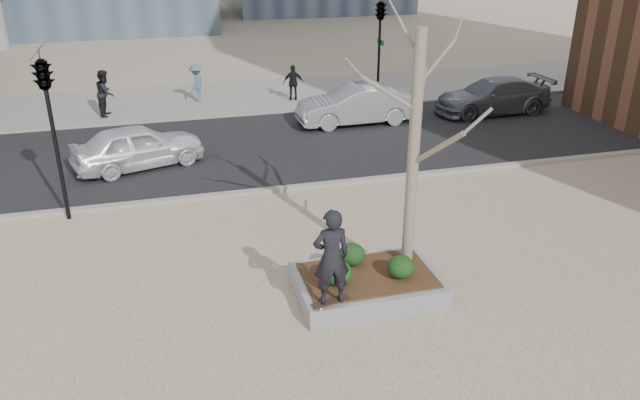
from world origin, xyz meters
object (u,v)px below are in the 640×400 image
object	(u,v)px
planter	(367,285)
skateboarder	(331,257)
police_car	(138,146)
skateboard	(331,303)

from	to	relation	value
planter	skateboarder	xyz separation A→B (m)	(-1.04, -0.82, 1.28)
police_car	skateboarder	bearing A→B (deg)	-177.36
skateboard	planter	bearing A→B (deg)	24.85
police_car	skateboard	bearing A→B (deg)	-177.36
skateboard	police_car	xyz separation A→B (m)	(-3.58, 9.85, 0.23)
planter	skateboarder	bearing A→B (deg)	-141.67
planter	police_car	world-z (taller)	police_car
skateboarder	police_car	world-z (taller)	skateboarder
planter	police_car	xyz separation A→B (m)	(-4.62, 9.03, 0.50)
skateboard	police_car	bearing A→B (deg)	96.51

